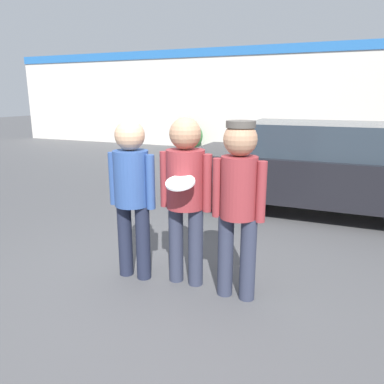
% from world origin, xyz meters
% --- Properties ---
extents(ground_plane, '(56.00, 56.00, 0.00)m').
position_xyz_m(ground_plane, '(0.00, 0.00, 0.00)').
color(ground_plane, '#4C4C4F').
extents(storefront_building, '(24.00, 0.22, 3.55)m').
position_xyz_m(storefront_building, '(0.00, 10.05, 1.81)').
color(storefront_building, silver).
rests_on(storefront_building, ground).
extents(person_left, '(0.53, 0.36, 1.67)m').
position_xyz_m(person_left, '(-0.44, -0.05, 0.99)').
color(person_left, '#1E2338').
rests_on(person_left, ground).
extents(person_middle_with_frisbee, '(0.55, 0.59, 1.70)m').
position_xyz_m(person_middle_with_frisbee, '(0.12, 0.03, 1.02)').
color(person_middle_with_frisbee, '#2D3347').
rests_on(person_middle_with_frisbee, ground).
extents(person_right, '(0.50, 0.33, 1.69)m').
position_xyz_m(person_right, '(0.68, -0.04, 1.01)').
color(person_right, '#2D3347').
rests_on(person_right, ground).
extents(parked_car_near, '(4.65, 1.86, 1.48)m').
position_xyz_m(parked_car_near, '(1.27, 3.20, 0.75)').
color(parked_car_near, black).
rests_on(parked_car_near, ground).
extents(shrub, '(0.96, 0.96, 0.96)m').
position_xyz_m(shrub, '(-3.83, 9.38, 0.48)').
color(shrub, '#387A3D').
rests_on(shrub, ground).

